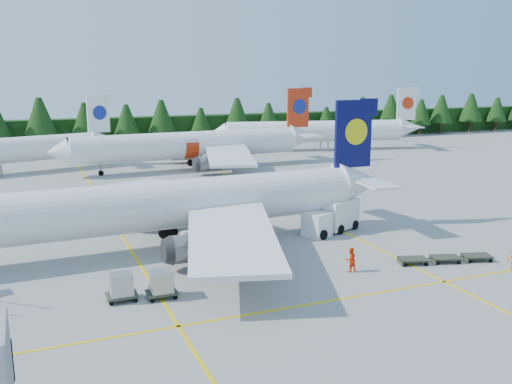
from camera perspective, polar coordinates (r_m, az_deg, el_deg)
name	(u,v)px	position (r m, az deg, el deg)	size (l,w,h in m)	color
ground	(332,267)	(45.82, 7.62, -7.41)	(320.00, 320.00, 0.00)	gray
taxi_stripe_a	(114,223)	(59.88, -14.01, -3.05)	(0.25, 120.00, 0.01)	yellow
taxi_stripe_b	(291,206)	(65.53, 3.55, -1.43)	(0.25, 120.00, 0.01)	yellow
taxi_stripe_cross	(375,293)	(41.06, 11.81, -9.89)	(80.00, 0.25, 0.01)	yellow
treeline_hedge	(137,131)	(122.00, -11.81, 5.95)	(220.00, 4.00, 6.00)	black
airliner_navy	(150,207)	(49.52, -10.56, -1.53)	(42.86, 35.24, 12.46)	white
airliner_red	(184,146)	(90.55, -7.19, 4.60)	(42.84, 35.18, 12.45)	white
airliner_far_right	(309,131)	(113.16, 5.29, 6.10)	(40.86, 12.02, 12.03)	white
service_truck	(331,217)	(55.10, 7.47, -2.48)	(6.64, 4.56, 3.02)	silver
dolly_train	(445,257)	(48.79, 18.41, -6.22)	(7.88, 3.24, 0.13)	#353C2B
uld_pair	(142,284)	(39.67, -11.37, -9.02)	(4.66, 2.11, 1.57)	#353C2B
crew_a	(192,262)	(43.84, -6.46, -6.97)	(0.70, 0.46, 1.91)	red
crew_b	(351,260)	(44.67, 9.44, -6.69)	(0.93, 0.73, 1.92)	#FF3205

